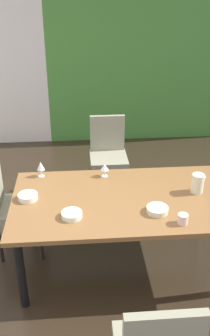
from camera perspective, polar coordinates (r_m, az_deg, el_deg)
ground_plane at (r=3.73m, az=-1.18°, el=-13.79°), size 5.26×5.98×0.02m
garden_window_panel at (r=5.96m, az=7.21°, el=16.21°), size 3.20×0.10×2.58m
dining_table at (r=3.28m, az=3.00°, el=-5.65°), size 1.95×1.07×0.73m
chair_head_far at (r=4.53m, az=0.47°, el=2.60°), size 0.44×0.45×0.95m
chair_left_far at (r=3.63m, az=-14.25°, el=-4.87°), size 0.44×0.44×1.01m
wine_glass_near_shelf at (r=3.57m, az=-9.77°, el=0.28°), size 0.07×0.07×0.15m
wine_glass_rear at (r=3.52m, az=-0.05°, el=0.07°), size 0.08×0.08×0.13m
serving_bowl_north at (r=3.27m, az=-11.68°, el=-4.30°), size 0.17×0.17×0.05m
serving_bowl_corner at (r=3.00m, az=-5.09°, el=-7.09°), size 0.17×0.17×0.05m
serving_bowl_east at (r=3.07m, az=7.97°, el=-6.31°), size 0.18×0.18×0.05m
cup_near_window at (r=2.97m, az=11.77°, el=-7.62°), size 0.08×0.08×0.08m
pitcher_right at (r=3.37m, az=13.95°, el=-2.27°), size 0.12×0.11×0.18m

